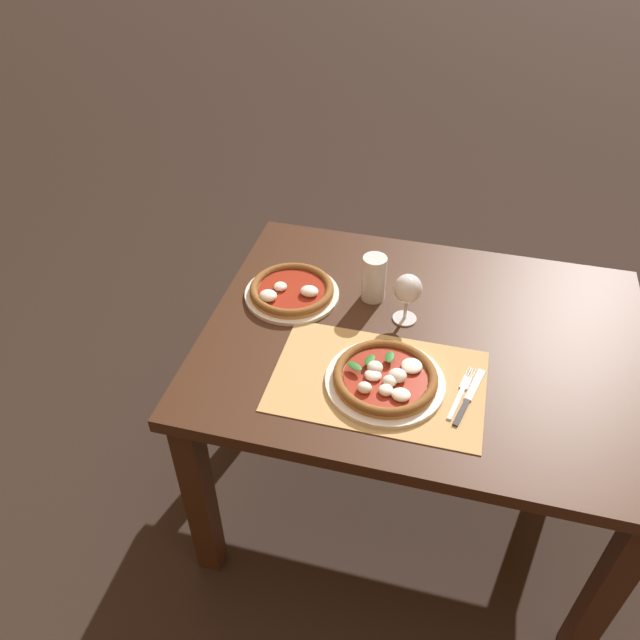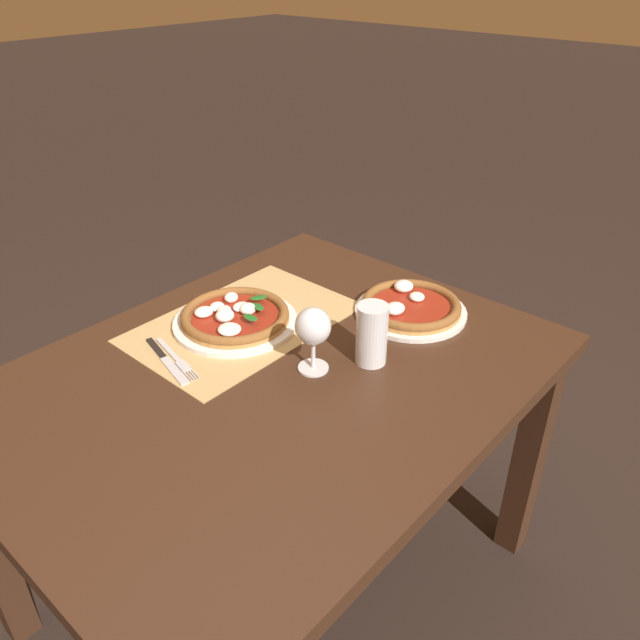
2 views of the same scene
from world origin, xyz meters
The scene contains 9 objects.
ground_plane centered at (0.00, 0.00, 0.00)m, with size 24.00×24.00×0.00m, color black.
dining_table centered at (0.00, 0.00, 0.64)m, with size 1.24×0.96×0.74m.
paper_placemat centered at (-0.10, -0.20, 0.74)m, with size 0.55×0.36×0.00m, color tan.
pizza_near centered at (-0.08, -0.21, 0.76)m, with size 0.31×0.31×0.05m.
pizza_far centered at (-0.42, 0.08, 0.76)m, with size 0.29×0.29×0.05m.
wine_glass centered at (-0.07, 0.06, 0.85)m, with size 0.08×0.08×0.16m.
pint_glass centered at (-0.18, 0.14, 0.81)m, with size 0.07×0.07×0.15m.
fork centered at (0.12, -0.19, 0.75)m, with size 0.06×0.20×0.00m.
knife centered at (0.14, -0.21, 0.75)m, with size 0.07×0.21×0.01m.
Camera 1 is at (0.04, -1.34, 1.92)m, focal length 35.00 mm.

